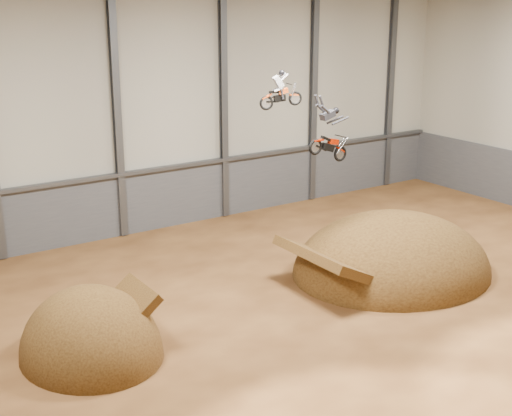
{
  "coord_description": "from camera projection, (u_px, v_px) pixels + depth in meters",
  "views": [
    {
      "loc": [
        -18.18,
        -20.89,
        13.04
      ],
      "look_at": [
        -1.58,
        4.0,
        4.03
      ],
      "focal_mm": 50.0,
      "sensor_mm": 36.0,
      "label": 1
    }
  ],
  "objects": [
    {
      "name": "fmx_rider_a",
      "position": [
        282.0,
        87.0,
        30.34
      ],
      "size": [
        2.21,
        1.26,
        1.93
      ],
      "primitive_type": null,
      "rotation": [
        0.0,
        -0.11,
        -0.27
      ],
      "color": "#DA4D16"
    },
    {
      "name": "fmx_rider_b",
      "position": [
        327.0,
        130.0,
        31.52
      ],
      "size": [
        3.65,
        0.93,
        3.36
      ],
      "primitive_type": null,
      "rotation": [
        0.0,
        0.32,
        0.02
      ],
      "color": "#B31B00"
    },
    {
      "name": "back_wall",
      "position": [
        171.0,
        106.0,
        39.99
      ],
      "size": [
        40.0,
        0.1,
        14.0
      ],
      "primitive_type": "cube",
      "color": "#B1AD9D",
      "rests_on": "ground"
    },
    {
      "name": "takeoff_ramp",
      "position": [
        92.0,
        355.0,
        26.84
      ],
      "size": [
        5.23,
        6.03,
        5.23
      ],
      "primitive_type": "ellipsoid",
      "color": "#38220E",
      "rests_on": "ground"
    },
    {
      "name": "landing_ramp",
      "position": [
        391.0,
        272.0,
        34.77
      ],
      "size": [
        10.07,
        8.91,
        5.81
      ],
      "primitive_type": "ellipsoid",
      "color": "#38220E",
      "rests_on": "ground"
    },
    {
      "name": "lower_band_back",
      "position": [
        175.0,
        196.0,
        41.43
      ],
      "size": [
        39.8,
        0.18,
        3.5
      ],
      "primitive_type": "cube",
      "color": "#4E5055",
      "rests_on": "ground"
    },
    {
      "name": "steel_rail",
      "position": [
        175.0,
        167.0,
        40.79
      ],
      "size": [
        39.8,
        0.35,
        0.2
      ],
      "primitive_type": "cube",
      "color": "#47494F",
      "rests_on": "lower_band_back"
    },
    {
      "name": "steel_column_5",
      "position": [
        390.0,
        86.0,
        48.69
      ],
      "size": [
        0.4,
        0.36,
        13.9
      ],
      "primitive_type": "cube",
      "color": "#47494F",
      "rests_on": "ground"
    },
    {
      "name": "steel_column_4",
      "position": [
        313.0,
        93.0,
        45.15
      ],
      "size": [
        0.4,
        0.36,
        13.9
      ],
      "primitive_type": "cube",
      "color": "#47494F",
      "rests_on": "ground"
    },
    {
      "name": "steel_column_2",
      "position": [
        117.0,
        112.0,
        38.06
      ],
      "size": [
        0.4,
        0.36,
        13.9
      ],
      "primitive_type": "cube",
      "color": "#47494F",
      "rests_on": "ground"
    },
    {
      "name": "steel_column_3",
      "position": [
        223.0,
        102.0,
        41.6
      ],
      "size": [
        0.4,
        0.36,
        13.9
      ],
      "primitive_type": "cube",
      "color": "#47494F",
      "rests_on": "ground"
    },
    {
      "name": "floor",
      "position": [
        340.0,
        316.0,
        30.06
      ],
      "size": [
        40.0,
        40.0,
        0.0
      ],
      "primitive_type": "plane",
      "color": "#4D2C14",
      "rests_on": "ground"
    }
  ]
}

